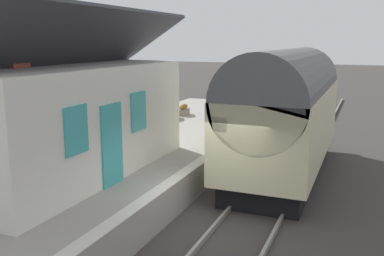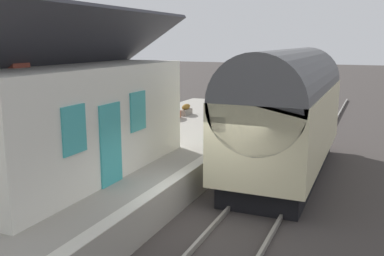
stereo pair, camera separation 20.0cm
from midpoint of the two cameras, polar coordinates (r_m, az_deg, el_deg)
ground_plane at (r=11.10m, az=2.53°, el=-12.93°), size 160.00×160.00×0.00m
platform at (r=12.84m, az=-15.00°, el=-7.61°), size 32.00×6.21×0.94m
platform_edge_coping at (r=11.18m, az=-3.14°, el=-7.51°), size 32.00×0.36×0.02m
rail_near at (r=10.66m, az=10.95°, el=-13.79°), size 52.00×0.08×0.14m
rail_far at (r=11.01m, az=3.43°, el=-12.74°), size 52.00×0.08×0.14m
train at (r=14.96m, az=12.76°, el=2.09°), size 8.60×2.73×4.32m
station_building at (r=12.70m, az=-17.54°, el=1.76°), size 8.09×4.65×5.83m
bench_near_building at (r=21.73m, az=4.74°, el=3.06°), size 1.42×0.49×0.88m
planter_bench_left at (r=21.53m, az=-0.52°, el=2.44°), size 0.89×0.32×0.55m
planter_bench_right at (r=16.09m, az=3.28°, el=0.01°), size 0.48×0.48×0.76m
planter_edge_far at (r=20.47m, az=-2.18°, el=2.01°), size 1.04×0.32×0.58m
tree_far_right at (r=28.08m, az=-23.28°, el=11.66°), size 4.52×4.55×7.81m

